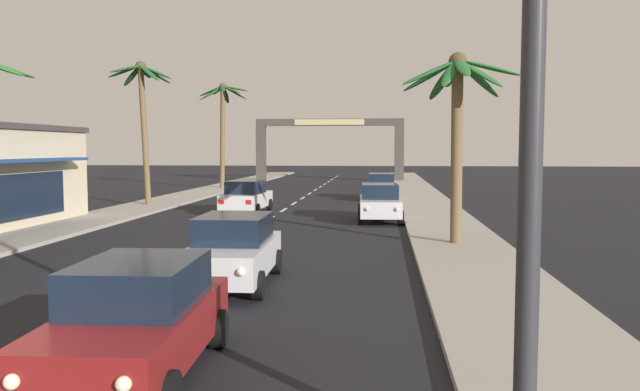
{
  "coord_description": "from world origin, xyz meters",
  "views": [
    {
      "loc": [
        5.18,
        -6.36,
        3.29
      ],
      "look_at": [
        3.77,
        8.0,
        2.2
      ],
      "focal_mm": 35.18,
      "sensor_mm": 36.0,
      "label": 1
    }
  ],
  "objects_px": {
    "sedan_oncoming_far": "(246,197)",
    "sedan_lead_at_stop_bar": "(137,319)",
    "sedan_parked_nearest_kerb": "(381,186)",
    "palm_left_farthest": "(223,113)",
    "sedan_third_in_queue": "(233,250)",
    "palm_left_third": "(142,100)",
    "town_gateway_arch": "(329,140)",
    "sedan_parked_mid_kerb": "(380,202)",
    "palm_right_second": "(457,106)"
  },
  "relations": [
    {
      "from": "sedan_oncoming_far",
      "to": "palm_left_farthest",
      "type": "distance_m",
      "value": 20.0
    },
    {
      "from": "sedan_parked_nearest_kerb",
      "to": "palm_left_farthest",
      "type": "xyz_separation_m",
      "value": [
        -12.63,
        9.07,
        5.22
      ]
    },
    {
      "from": "sedan_parked_nearest_kerb",
      "to": "town_gateway_arch",
      "type": "distance_m",
      "value": 22.94
    },
    {
      "from": "sedan_parked_mid_kerb",
      "to": "palm_right_second",
      "type": "height_order",
      "value": "palm_right_second"
    },
    {
      "from": "sedan_oncoming_far",
      "to": "palm_left_third",
      "type": "xyz_separation_m",
      "value": [
        -6.53,
        3.14,
        5.11
      ]
    },
    {
      "from": "sedan_oncoming_far",
      "to": "sedan_parked_nearest_kerb",
      "type": "relative_size",
      "value": 1.01
    },
    {
      "from": "palm_left_third",
      "to": "town_gateway_arch",
      "type": "bearing_deg",
      "value": 74.03
    },
    {
      "from": "palm_right_second",
      "to": "sedan_parked_mid_kerb",
      "type": "bearing_deg",
      "value": 109.45
    },
    {
      "from": "sedan_third_in_queue",
      "to": "palm_right_second",
      "type": "relative_size",
      "value": 0.7
    },
    {
      "from": "sedan_parked_nearest_kerb",
      "to": "palm_right_second",
      "type": "xyz_separation_m",
      "value": [
        2.47,
        -19.06,
        3.81
      ]
    },
    {
      "from": "sedan_parked_mid_kerb",
      "to": "sedan_third_in_queue",
      "type": "bearing_deg",
      "value": -104.31
    },
    {
      "from": "sedan_lead_at_stop_bar",
      "to": "palm_left_third",
      "type": "height_order",
      "value": "palm_left_third"
    },
    {
      "from": "sedan_parked_nearest_kerb",
      "to": "sedan_parked_mid_kerb",
      "type": "xyz_separation_m",
      "value": [
        -0.06,
        -11.9,
        0.0
      ]
    },
    {
      "from": "sedan_parked_mid_kerb",
      "to": "palm_left_third",
      "type": "distance_m",
      "value": 15.28
    },
    {
      "from": "sedan_oncoming_far",
      "to": "sedan_lead_at_stop_bar",
      "type": "bearing_deg",
      "value": -81.63
    },
    {
      "from": "sedan_oncoming_far",
      "to": "palm_left_third",
      "type": "height_order",
      "value": "palm_left_third"
    },
    {
      "from": "sedan_oncoming_far",
      "to": "palm_left_third",
      "type": "bearing_deg",
      "value": 154.32
    },
    {
      "from": "town_gateway_arch",
      "to": "sedan_oncoming_far",
      "type": "bearing_deg",
      "value": -92.85
    },
    {
      "from": "sedan_third_in_queue",
      "to": "palm_left_third",
      "type": "xyz_separation_m",
      "value": [
        -9.74,
        19.33,
        5.11
      ]
    },
    {
      "from": "sedan_oncoming_far",
      "to": "sedan_parked_nearest_kerb",
      "type": "height_order",
      "value": "same"
    },
    {
      "from": "sedan_lead_at_stop_bar",
      "to": "sedan_parked_mid_kerb",
      "type": "height_order",
      "value": "same"
    },
    {
      "from": "sedan_lead_at_stop_bar",
      "to": "palm_right_second",
      "type": "bearing_deg",
      "value": 64.81
    },
    {
      "from": "sedan_parked_nearest_kerb",
      "to": "sedan_parked_mid_kerb",
      "type": "bearing_deg",
      "value": -90.31
    },
    {
      "from": "town_gateway_arch",
      "to": "sedan_parked_nearest_kerb",
      "type": "bearing_deg",
      "value": -76.83
    },
    {
      "from": "sedan_lead_at_stop_bar",
      "to": "palm_left_farthest",
      "type": "height_order",
      "value": "palm_left_farthest"
    },
    {
      "from": "sedan_lead_at_stop_bar",
      "to": "palm_right_second",
      "type": "distance_m",
      "value": 14.42
    },
    {
      "from": "sedan_third_in_queue",
      "to": "palm_right_second",
      "type": "height_order",
      "value": "palm_right_second"
    },
    {
      "from": "sedan_oncoming_far",
      "to": "palm_right_second",
      "type": "distance_m",
      "value": 13.94
    },
    {
      "from": "sedan_lead_at_stop_bar",
      "to": "palm_left_farthest",
      "type": "relative_size",
      "value": 0.53
    },
    {
      "from": "palm_left_third",
      "to": "palm_left_farthest",
      "type": "height_order",
      "value": "palm_left_farthest"
    },
    {
      "from": "sedan_parked_nearest_kerb",
      "to": "sedan_lead_at_stop_bar",
      "type": "bearing_deg",
      "value": -96.23
    },
    {
      "from": "sedan_lead_at_stop_bar",
      "to": "sedan_parked_nearest_kerb",
      "type": "distance_m",
      "value": 31.84
    },
    {
      "from": "palm_right_second",
      "to": "sedan_parked_nearest_kerb",
      "type": "bearing_deg",
      "value": 97.37
    },
    {
      "from": "sedan_lead_at_stop_bar",
      "to": "sedan_third_in_queue",
      "type": "height_order",
      "value": "same"
    },
    {
      "from": "sedan_oncoming_far",
      "to": "sedan_parked_mid_kerb",
      "type": "height_order",
      "value": "same"
    },
    {
      "from": "sedan_third_in_queue",
      "to": "sedan_oncoming_far",
      "type": "xyz_separation_m",
      "value": [
        -3.21,
        16.19,
        0.0
      ]
    },
    {
      "from": "sedan_parked_nearest_kerb",
      "to": "town_gateway_arch",
      "type": "xyz_separation_m",
      "value": [
        -5.18,
        22.12,
        3.2
      ]
    },
    {
      "from": "sedan_lead_at_stop_bar",
      "to": "sedan_oncoming_far",
      "type": "distance_m",
      "value": 22.58
    },
    {
      "from": "sedan_oncoming_far",
      "to": "sedan_parked_mid_kerb",
      "type": "bearing_deg",
      "value": -21.16
    },
    {
      "from": "sedan_oncoming_far",
      "to": "sedan_parked_nearest_kerb",
      "type": "distance_m",
      "value": 11.5
    },
    {
      "from": "palm_left_farthest",
      "to": "sedan_parked_nearest_kerb",
      "type": "bearing_deg",
      "value": -35.67
    },
    {
      "from": "sedan_oncoming_far",
      "to": "palm_right_second",
      "type": "bearing_deg",
      "value": -46.63
    },
    {
      "from": "palm_left_third",
      "to": "palm_left_farthest",
      "type": "relative_size",
      "value": 0.96
    },
    {
      "from": "sedan_oncoming_far",
      "to": "palm_right_second",
      "type": "relative_size",
      "value": 0.7
    },
    {
      "from": "sedan_parked_mid_kerb",
      "to": "town_gateway_arch",
      "type": "xyz_separation_m",
      "value": [
        -5.11,
        34.02,
        3.2
      ]
    },
    {
      "from": "palm_left_third",
      "to": "town_gateway_arch",
      "type": "distance_m",
      "value": 29.49
    },
    {
      "from": "sedan_lead_at_stop_bar",
      "to": "palm_left_third",
      "type": "xyz_separation_m",
      "value": [
        -9.82,
        25.48,
        5.11
      ]
    },
    {
      "from": "sedan_parked_nearest_kerb",
      "to": "town_gateway_arch",
      "type": "relative_size",
      "value": 0.3
    },
    {
      "from": "sedan_lead_at_stop_bar",
      "to": "palm_left_farthest",
      "type": "distance_m",
      "value": 42.06
    },
    {
      "from": "sedan_third_in_queue",
      "to": "palm_left_third",
      "type": "relative_size",
      "value": 0.55
    }
  ]
}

